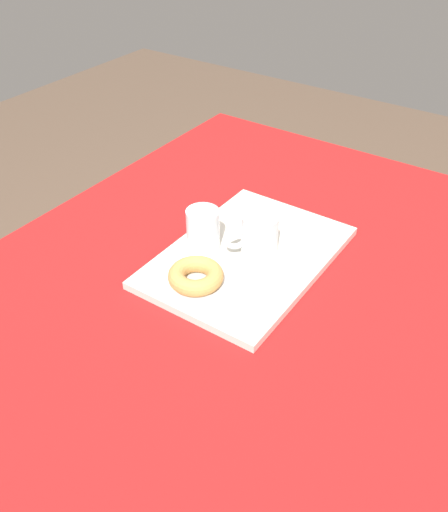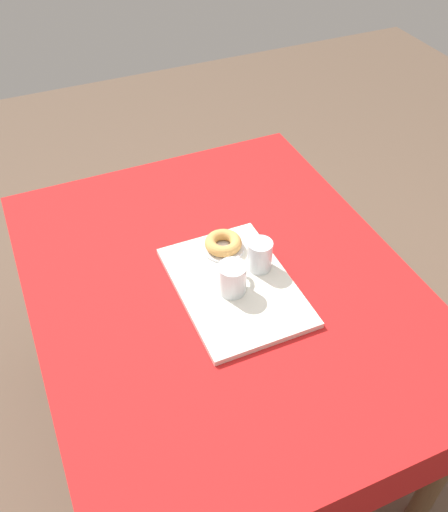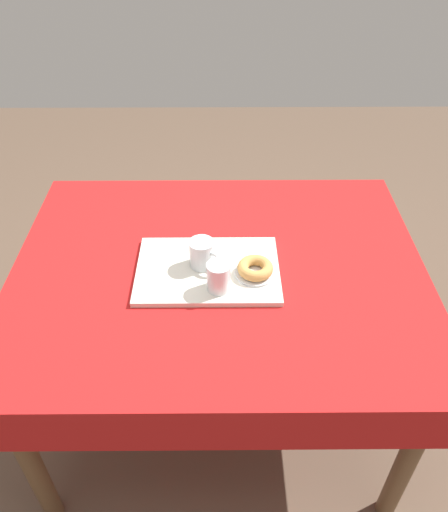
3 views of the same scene
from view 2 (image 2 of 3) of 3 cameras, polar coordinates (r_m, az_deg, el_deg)
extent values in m
plane|color=brown|center=(2.24, -0.11, -16.32)|extent=(6.00, 6.00, 0.00)
cube|color=red|center=(1.65, -0.14, -3.15)|extent=(1.36, 1.08, 0.04)
cube|color=red|center=(1.65, -17.84, -10.49)|extent=(1.36, 0.01, 0.14)
cube|color=red|center=(1.93, 14.75, -0.25)|extent=(1.36, 0.01, 0.14)
cube|color=red|center=(2.19, -7.21, 7.02)|extent=(0.01, 1.08, 0.14)
cylinder|color=brown|center=(2.26, -16.72, -3.08)|extent=(0.06, 0.06, 0.72)
cylinder|color=brown|center=(2.44, 4.13, 2.89)|extent=(0.06, 0.06, 0.72)
cylinder|color=brown|center=(1.86, 21.38, -19.13)|extent=(0.06, 0.06, 0.72)
cube|color=silver|center=(1.61, 1.10, -3.08)|extent=(0.46, 0.32, 0.02)
cylinder|color=white|center=(1.56, 0.83, -2.31)|extent=(0.08, 0.08, 0.09)
cylinder|color=#B27523|center=(1.56, 0.83, -2.54)|extent=(0.07, 0.07, 0.07)
torus|color=white|center=(1.59, 1.33, -0.95)|extent=(0.05, 0.04, 0.06)
cylinder|color=white|center=(1.63, 3.62, 0.13)|extent=(0.07, 0.07, 0.09)
cylinder|color=silver|center=(1.63, 3.60, -0.12)|extent=(0.06, 0.06, 0.07)
cylinder|color=silver|center=(1.71, -0.08, 0.82)|extent=(0.13, 0.13, 0.01)
torus|color=tan|center=(1.70, -0.08, 1.34)|extent=(0.11, 0.11, 0.03)
camera|label=1|loc=(1.89, -26.59, 26.07)|focal=38.54mm
camera|label=3|loc=(1.99, 41.83, 32.08)|focal=35.22mm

